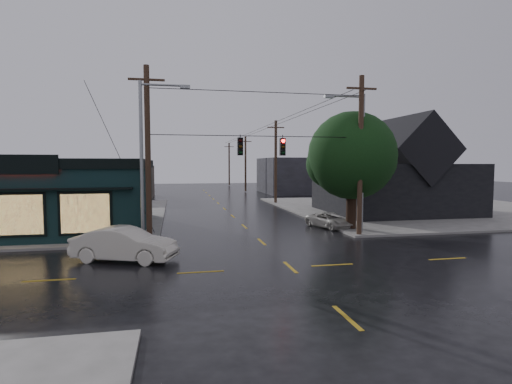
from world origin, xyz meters
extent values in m
plane|color=black|center=(0.00, 0.00, 0.00)|extent=(160.00, 160.00, 0.00)
cube|color=#605F5A|center=(20.00, 20.00, 0.07)|extent=(28.00, 28.00, 0.15)
cube|color=black|center=(-15.00, 13.00, 2.25)|extent=(16.00, 12.00, 4.20)
cube|color=black|center=(-15.00, 13.00, 4.65)|extent=(16.30, 12.30, 0.60)
cube|color=black|center=(15.00, 17.00, 2.40)|extent=(12.00, 11.00, 4.50)
cylinder|color=black|center=(7.03, 8.85, 2.00)|extent=(0.70, 0.70, 3.70)
sphere|color=black|center=(7.03, 8.85, 5.22)|extent=(6.08, 6.08, 6.08)
cylinder|color=black|center=(0.00, 6.50, 6.30)|extent=(13.00, 0.04, 0.04)
cube|color=#383029|center=(-14.00, 40.00, 2.20)|extent=(12.00, 10.00, 4.40)
cube|color=black|center=(16.00, 45.00, 2.80)|extent=(14.00, 12.00, 5.60)
imported|color=beige|center=(-7.42, 2.72, 0.81)|extent=(5.20, 3.36, 1.62)
imported|color=#ADA9A0|center=(6.00, 10.18, 0.55)|extent=(2.99, 4.33, 1.10)
camera|label=1|loc=(-5.05, -16.95, 4.63)|focal=28.00mm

